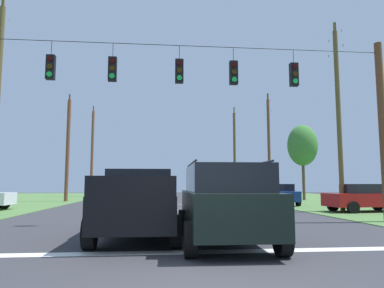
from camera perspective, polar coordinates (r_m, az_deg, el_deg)
The scene contains 18 objects.
ground_plane at distance 5.88m, azimuth 1.66°, elevation -21.35°, with size 120.00×120.00×0.00m, color #333338.
stop_bar_stripe at distance 8.41m, azimuth -0.67°, elevation -16.74°, with size 13.84×0.45×0.01m, color white.
lane_dash_0 at distance 14.34m, azimuth -2.76°, elevation -12.41°, with size 0.15×2.50×0.01m, color white.
lane_dash_1 at distance 21.25m, azimuth -3.69°, elevation -10.42°, with size 0.15×2.50×0.01m, color white.
lane_dash_2 at distance 27.45m, azimuth -4.13°, elevation -9.49°, with size 0.15×2.50×0.01m, color white.
lane_dash_3 at distance 36.85m, azimuth -4.50°, elevation -8.68°, with size 0.15×2.50×0.01m, color white.
lane_dash_4 at distance 45.98m, azimuth -4.72°, elevation -8.21°, with size 0.15×2.50×0.01m, color white.
overhead_signal_span at distance 14.02m, azimuth -1.95°, elevation 4.78°, with size 16.85×0.31×7.41m.
pickup_truck at distance 10.70m, azimuth -8.49°, elevation -9.25°, with size 2.32×5.42×1.95m.
suv_black at distance 9.34m, azimuth 5.16°, elevation -9.15°, with size 2.31×4.85×2.05m.
distant_car_oncoming at distance 26.95m, azimuth 13.64°, elevation -7.72°, with size 2.24×4.41×1.52m.
distant_car_far_parked at distance 21.88m, azimuth 25.79°, elevation -7.63°, with size 4.45×2.35×1.52m.
utility_pole_mid_right at distance 21.90m, azimuth 22.19°, elevation 4.55°, with size 0.26×1.75×10.81m.
utility_pole_far_right at distance 32.94m, azimuth 12.09°, elevation -0.27°, with size 0.26×1.97×9.72m.
utility_pole_near_left at distance 46.21m, azimuth 6.76°, elevation -1.27°, with size 0.33×1.94×11.39m.
utility_pole_distant_right at distance 33.50m, azimuth -19.07°, elevation -0.50°, with size 0.32×1.89×9.50m.
utility_pole_distant_left at distance 45.30m, azimuth -15.52°, elevation -1.13°, with size 0.33×1.87×11.06m.
tree_roadside_right at distance 35.68m, azimuth 17.08°, elevation -0.24°, with size 2.80×2.80×7.11m.
Camera 1 is at (-0.71, -5.63, 1.52)m, focal length 33.69 mm.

